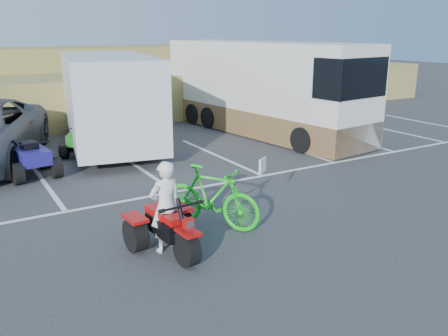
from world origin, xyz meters
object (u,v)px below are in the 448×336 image
rv_motorhome (261,94)px  rider (166,207)px  green_dirt_bike (212,197)px  quad_atv_green (83,154)px  cargo_trailer (109,99)px  red_trike_atv (171,253)px  quad_atv_blue (33,176)px

rv_motorhome → rider: bearing=-140.8°
rider → green_dirt_bike: (1.26, 0.55, -0.21)m
quad_atv_green → rv_motorhome: bearing=24.7°
cargo_trailer → rv_motorhome: bearing=5.9°
green_dirt_bike → red_trike_atv: bearing=176.7°
red_trike_atv → quad_atv_green: size_ratio=1.07×
quad_atv_blue → quad_atv_green: bearing=37.0°
green_dirt_bike → rv_motorhome: bearing=16.5°
red_trike_atv → rider: 0.87m
rider → red_trike_atv: bearing=90.0°
cargo_trailer → quad_atv_blue: (-3.00, -2.18, -1.69)m
red_trike_atv → quad_atv_blue: (-1.36, 6.34, 0.00)m
red_trike_atv → green_dirt_bike: bearing=24.8°
red_trike_atv → green_dirt_bike: (1.25, 0.70, 0.65)m
red_trike_atv → rv_motorhome: 11.15m
quad_atv_green → red_trike_atv: bearing=-68.6°
rv_motorhome → quad_atv_green: (-7.09, 0.03, -1.50)m
quad_atv_green → rider: bearing=-68.7°
rv_motorhome → quad_atv_green: rv_motorhome is taller
red_trike_atv → rider: rider is taller
cargo_trailer → rv_motorhome: rv_motorhome is taller
quad_atv_blue → quad_atv_green: quad_atv_blue is taller
rider → quad_atv_green: 7.99m
red_trike_atv → cargo_trailer: cargo_trailer is taller
green_dirt_bike → quad_atv_green: green_dirt_bike is taller
rider → quad_atv_blue: (-1.35, 6.19, -0.86)m
rv_motorhome → cargo_trailer: bearing=168.5°
rider → quad_atv_green: (0.50, 7.93, -0.86)m
rv_motorhome → green_dirt_bike: bearing=-137.7°
rider → rv_motorhome: size_ratio=0.17×
rider → green_dirt_bike: rider is taller
rider → quad_atv_blue: bearing=-82.4°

